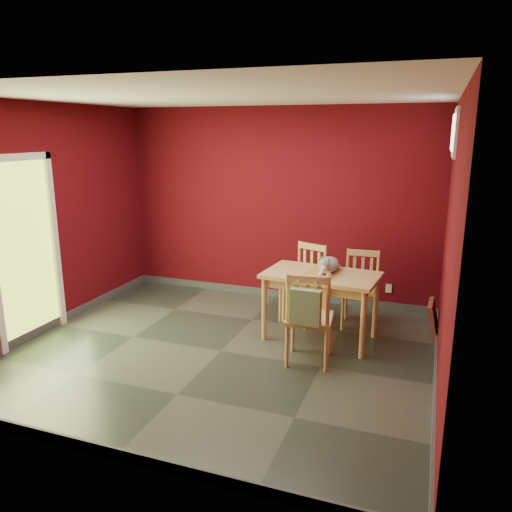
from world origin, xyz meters
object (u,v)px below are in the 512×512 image
(chair_far_left, at_px, (305,282))
(chair_near, at_px, (309,317))
(dining_table, at_px, (321,282))
(picture_frame, at_px, (433,319))
(tote_bag, at_px, (306,307))
(cat, at_px, (329,262))
(chair_far_right, at_px, (361,288))

(chair_far_left, relative_size, chair_near, 0.98)
(dining_table, bearing_deg, picture_frame, 22.68)
(tote_bag, height_order, cat, cat)
(dining_table, bearing_deg, chair_far_right, 57.99)
(tote_bag, bearing_deg, chair_far_right, 77.64)
(chair_far_right, distance_m, chair_near, 1.30)
(tote_bag, relative_size, picture_frame, 0.99)
(picture_frame, bearing_deg, chair_far_left, -179.99)
(chair_near, xyz_separation_m, cat, (0.03, 0.75, 0.40))
(chair_far_right, xyz_separation_m, tote_bag, (-0.33, -1.49, 0.23))
(dining_table, relative_size, chair_near, 1.33)
(chair_far_right, bearing_deg, chair_far_left, -173.65)
(picture_frame, bearing_deg, chair_near, -135.87)
(chair_far_right, distance_m, tote_bag, 1.54)
(chair_near, height_order, tote_bag, chair_near)
(dining_table, height_order, chair_far_right, chair_far_right)
(chair_far_left, xyz_separation_m, cat, (0.38, -0.43, 0.41))
(picture_frame, bearing_deg, cat, -160.07)
(chair_near, distance_m, picture_frame, 1.72)
(chair_far_right, height_order, cat, cat)
(dining_table, relative_size, chair_far_right, 1.43)
(dining_table, relative_size, picture_frame, 3.09)
(dining_table, xyz_separation_m, picture_frame, (1.24, 0.52, -0.48))
(chair_far_right, bearing_deg, cat, -121.68)
(chair_far_left, height_order, chair_near, chair_near)
(chair_near, bearing_deg, chair_far_right, 74.64)
(dining_table, distance_m, picture_frame, 1.43)
(dining_table, distance_m, chair_far_right, 0.74)
(chair_far_left, distance_m, chair_far_right, 0.70)
(dining_table, distance_m, tote_bag, 0.89)
(tote_bag, bearing_deg, chair_far_left, 104.70)
(chair_far_right, relative_size, cat, 1.97)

